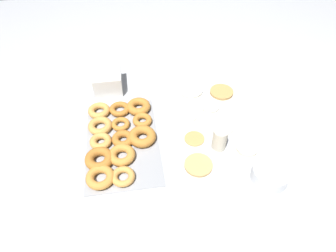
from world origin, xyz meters
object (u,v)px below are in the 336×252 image
(pancake_5, at_px, (198,165))
(container_stack, at_px, (108,81))
(pancake_3, at_px, (222,92))
(donut_tray, at_px, (119,138))
(pancake_1, at_px, (194,138))
(batter_bowl, at_px, (270,174))
(pancake_2, at_px, (247,148))
(pancake_6, at_px, (191,90))
(pancake_4, at_px, (223,127))
(pancake_7, at_px, (188,115))
(paper_cup, at_px, (220,139))
(pancake_0, at_px, (210,107))

(pancake_5, distance_m, container_stack, 0.65)
(pancake_3, relative_size, donut_tray, 0.23)
(pancake_1, height_order, batter_bowl, batter_bowl)
(pancake_2, xyz_separation_m, pancake_5, (0.06, -0.22, -0.00))
(pancake_1, height_order, pancake_6, pancake_6)
(pancake_1, bearing_deg, donut_tray, -96.96)
(pancake_4, xyz_separation_m, pancake_7, (-0.10, -0.15, -0.00))
(pancake_1, relative_size, pancake_3, 0.75)
(pancake_7, xyz_separation_m, paper_cup, (0.20, 0.09, 0.05))
(donut_tray, xyz_separation_m, container_stack, (-0.37, -0.04, 0.03))
(paper_cup, bearing_deg, pancake_7, -155.42)
(pancake_0, bearing_deg, donut_tray, -71.65)
(pancake_5, height_order, pancake_6, pancake_5)
(pancake_2, height_order, donut_tray, donut_tray)
(pancake_0, bearing_deg, container_stack, -114.46)
(pancake_3, bearing_deg, paper_cup, -17.67)
(donut_tray, relative_size, batter_bowl, 3.48)
(pancake_1, xyz_separation_m, container_stack, (-0.40, -0.36, 0.05))
(pancake_2, bearing_deg, pancake_3, -178.92)
(pancake_1, relative_size, container_stack, 0.57)
(pancake_3, relative_size, batter_bowl, 0.82)
(pancake_3, relative_size, pancake_7, 1.29)
(pancake_0, height_order, pancake_4, pancake_0)
(pancake_3, height_order, paper_cup, paper_cup)
(pancake_1, bearing_deg, container_stack, -138.06)
(pancake_3, bearing_deg, pancake_0, -40.46)
(pancake_7, distance_m, paper_cup, 0.23)
(pancake_5, relative_size, container_stack, 0.74)
(pancake_0, xyz_separation_m, pancake_6, (-0.13, -0.07, 0.00))
(pancake_2, bearing_deg, batter_bowl, 12.82)
(batter_bowl, bearing_deg, donut_tray, -116.53)
(pancake_3, distance_m, pancake_5, 0.48)
(pancake_0, xyz_separation_m, pancake_3, (-0.10, 0.08, 0.00))
(pancake_4, bearing_deg, pancake_7, -123.71)
(batter_bowl, relative_size, paper_cup, 1.45)
(pancake_0, height_order, pancake_6, same)
(pancake_0, height_order, pancake_5, pancake_5)
(pancake_1, distance_m, paper_cup, 0.12)
(pancake_1, height_order, pancake_5, pancake_5)
(pancake_1, relative_size, pancake_2, 0.96)
(pancake_1, bearing_deg, pancake_3, 144.71)
(pancake_4, height_order, pancake_5, pancake_5)
(batter_bowl, bearing_deg, container_stack, -136.90)
(pancake_1, relative_size, donut_tray, 0.18)
(pancake_0, distance_m, pancake_7, 0.13)
(pancake_6, bearing_deg, pancake_5, -7.67)
(pancake_3, relative_size, pancake_5, 1.03)
(pancake_1, relative_size, pancake_7, 0.97)
(pancake_6, distance_m, paper_cup, 0.38)
(donut_tray, bearing_deg, container_stack, -173.77)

